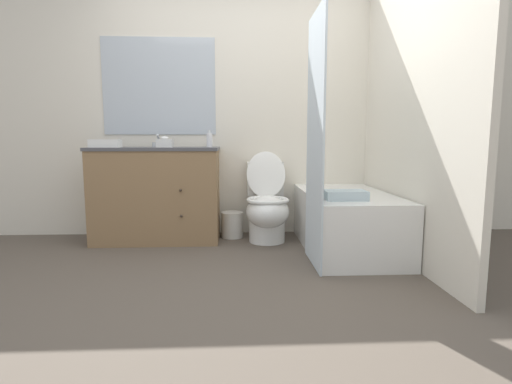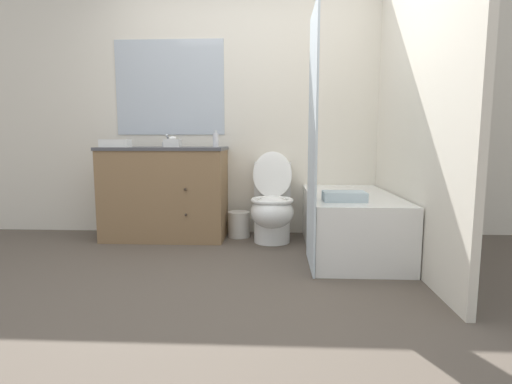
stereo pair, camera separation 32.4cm
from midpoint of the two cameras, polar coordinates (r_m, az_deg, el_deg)
ground_plane at (r=2.71m, az=-6.32°, el=-13.13°), size 14.00×14.00×0.00m
wall_back at (r=4.08m, az=-5.40°, el=11.67°), size 8.00×0.06×2.50m
wall_right at (r=3.51m, az=17.27°, el=12.02°), size 0.05×2.51×2.50m
vanity_cabinet at (r=3.91m, az=-16.24°, el=-0.22°), size 1.17×0.57×0.88m
sink_faucet at (r=4.05m, az=-15.89°, el=6.72°), size 0.14×0.12×0.12m
toilet at (r=3.74m, az=-0.90°, el=-2.22°), size 0.40×0.66×0.84m
bathtub at (r=3.52m, az=10.24°, el=-4.11°), size 0.71×1.36×0.50m
shower_curtain at (r=2.98m, az=5.38°, el=7.21°), size 0.01×0.60×1.87m
wastebasket at (r=3.94m, az=-5.76°, el=-4.69°), size 0.21×0.21×0.25m
tissue_box at (r=3.82m, az=-15.27°, el=6.78°), size 0.14×0.12×0.10m
soap_dispenser at (r=3.77m, az=-9.13°, el=7.39°), size 0.05×0.05×0.16m
hand_towel_folded at (r=3.86m, az=-23.02°, el=6.40°), size 0.26×0.15×0.07m
bath_towel_folded at (r=3.08m, az=9.74°, el=-0.45°), size 0.31×0.20×0.07m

